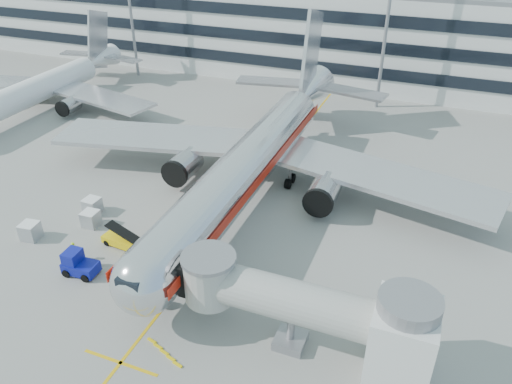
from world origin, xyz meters
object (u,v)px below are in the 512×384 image
at_px(cargo_container_left, 30,231).
at_px(cargo_container_right, 91,219).
at_px(baggage_tug, 78,264).
at_px(main_jet, 256,155).
at_px(belt_loader, 124,241).
at_px(ramp_worker, 75,251).
at_px(cargo_container_front, 92,206).

relative_size(cargo_container_left, cargo_container_right, 1.10).
bearing_deg(baggage_tug, cargo_container_left, 161.96).
xyz_separation_m(main_jet, cargo_container_right, (-12.50, -12.52, -3.43)).
distance_m(belt_loader, ramp_worker, 4.40).
height_order(cargo_container_front, ramp_worker, ramp_worker).
distance_m(main_jet, cargo_container_right, 18.02).
distance_m(belt_loader, cargo_container_right, 5.25).
bearing_deg(main_jet, cargo_container_left, -135.11).
distance_m(baggage_tug, ramp_worker, 2.07).
bearing_deg(cargo_container_left, baggage_tug, -18.04).
height_order(main_jet, cargo_container_front, main_jet).
height_order(main_jet, cargo_container_left, main_jet).
bearing_deg(cargo_container_front, cargo_container_right, -56.50).
xyz_separation_m(main_jet, cargo_container_front, (-13.81, -10.53, -3.41)).
xyz_separation_m(cargo_container_front, ramp_worker, (3.39, -6.92, 0.09)).
bearing_deg(ramp_worker, cargo_container_right, 48.24).
distance_m(baggage_tug, cargo_container_front, 9.66).
distance_m(cargo_container_left, cargo_container_front, 6.42).
relative_size(cargo_container_right, ramp_worker, 0.87).
relative_size(baggage_tug, cargo_container_left, 1.72).
bearing_deg(cargo_container_right, main_jet, 45.06).
xyz_separation_m(main_jet, belt_loader, (-7.51, -14.16, -3.63)).
height_order(baggage_tug, cargo_container_left, baggage_tug).
bearing_deg(cargo_container_front, main_jet, 37.31).
relative_size(main_jet, cargo_container_front, 31.18).
xyz_separation_m(baggage_tug, cargo_container_right, (-3.60, 6.33, -0.16)).
distance_m(main_jet, ramp_worker, 20.59).
distance_m(cargo_container_left, cargo_container_right, 5.53).
bearing_deg(baggage_tug, ramp_worker, 137.46).
relative_size(main_jet, cargo_container_right, 31.90).
xyz_separation_m(cargo_container_right, cargo_container_front, (-1.32, 1.99, 0.02)).
bearing_deg(cargo_container_left, main_jet, 44.89).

